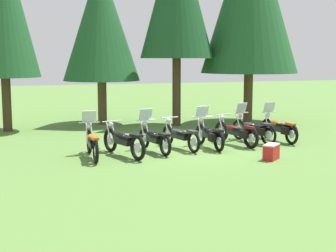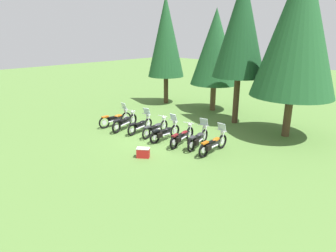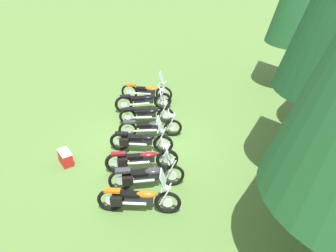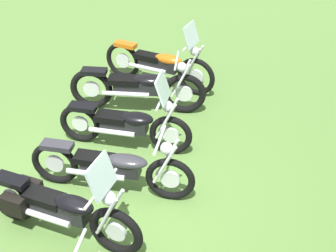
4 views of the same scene
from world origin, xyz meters
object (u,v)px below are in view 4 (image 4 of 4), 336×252
at_px(motorcycle_1, 138,87).
at_px(motorcycle_2, 126,124).
at_px(motorcycle_3, 112,166).
at_px(motorcycle_4, 58,207).
at_px(motorcycle_0, 160,64).

bearing_deg(motorcycle_1, motorcycle_2, -90.75).
relative_size(motorcycle_3, motorcycle_4, 1.05).
bearing_deg(motorcycle_3, motorcycle_2, 95.16).
height_order(motorcycle_0, motorcycle_2, motorcycle_0).
height_order(motorcycle_3, motorcycle_4, motorcycle_4).
bearing_deg(motorcycle_3, motorcycle_1, 95.21).
height_order(motorcycle_1, motorcycle_2, motorcycle_2).
relative_size(motorcycle_0, motorcycle_3, 0.99).
bearing_deg(motorcycle_0, motorcycle_2, -78.17).
height_order(motorcycle_0, motorcycle_1, motorcycle_0).
height_order(motorcycle_0, motorcycle_4, motorcycle_0).
distance_m(motorcycle_0, motorcycle_1, 0.96).
distance_m(motorcycle_0, motorcycle_4, 4.05).
bearing_deg(motorcycle_1, motorcycle_4, -99.67).
relative_size(motorcycle_2, motorcycle_4, 0.97).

